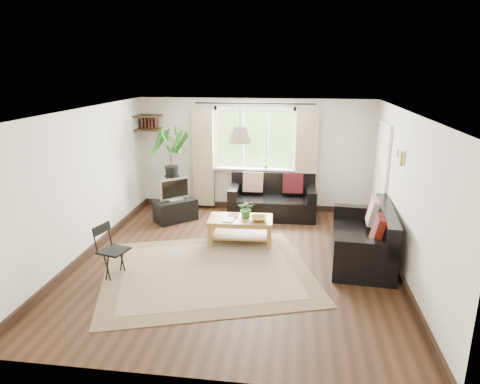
# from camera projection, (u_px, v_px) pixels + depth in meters

# --- Properties ---
(floor) EXTENTS (5.50, 5.50, 0.00)m
(floor) POSITION_uv_depth(u_px,v_px,m) (237.00, 261.00, 6.92)
(floor) COLOR black
(floor) RESTS_ON ground
(ceiling) EXTENTS (5.50, 5.50, 0.00)m
(ceiling) POSITION_uv_depth(u_px,v_px,m) (236.00, 111.00, 6.25)
(ceiling) COLOR white
(ceiling) RESTS_ON floor
(wall_back) EXTENTS (5.00, 0.02, 2.40)m
(wall_back) POSITION_uv_depth(u_px,v_px,m) (255.00, 155.00, 9.20)
(wall_back) COLOR silver
(wall_back) RESTS_ON floor
(wall_front) EXTENTS (5.00, 0.02, 2.40)m
(wall_front) POSITION_uv_depth(u_px,v_px,m) (195.00, 271.00, 3.97)
(wall_front) COLOR silver
(wall_front) RESTS_ON floor
(wall_left) EXTENTS (0.02, 5.50, 2.40)m
(wall_left) POSITION_uv_depth(u_px,v_px,m) (84.00, 184.00, 6.90)
(wall_left) COLOR silver
(wall_left) RESTS_ON floor
(wall_right) EXTENTS (0.02, 5.50, 2.40)m
(wall_right) POSITION_uv_depth(u_px,v_px,m) (405.00, 196.00, 6.26)
(wall_right) COLOR silver
(wall_right) RESTS_ON floor
(rug) EXTENTS (3.77, 3.48, 0.02)m
(rug) POSITION_uv_depth(u_px,v_px,m) (208.00, 271.00, 6.55)
(rug) COLOR #BDB092
(rug) RESTS_ON floor
(window) EXTENTS (2.50, 0.16, 2.16)m
(window) POSITION_uv_depth(u_px,v_px,m) (255.00, 139.00, 9.06)
(window) COLOR white
(window) RESTS_ON wall_back
(door) EXTENTS (0.06, 0.96, 2.06)m
(door) POSITION_uv_depth(u_px,v_px,m) (381.00, 180.00, 7.94)
(door) COLOR silver
(door) RESTS_ON wall_right
(corner_shelf) EXTENTS (0.50, 0.50, 0.34)m
(corner_shelf) POSITION_uv_depth(u_px,v_px,m) (148.00, 123.00, 9.06)
(corner_shelf) COLOR black
(corner_shelf) RESTS_ON wall_back
(pendant_lamp) EXTENTS (0.36, 0.36, 0.54)m
(pendant_lamp) POSITION_uv_depth(u_px,v_px,m) (240.00, 131.00, 6.73)
(pendant_lamp) COLOR beige
(pendant_lamp) RESTS_ON ceiling
(wall_sconce) EXTENTS (0.12, 0.12, 0.28)m
(wall_sconce) POSITION_uv_depth(u_px,v_px,m) (400.00, 156.00, 6.41)
(wall_sconce) COLOR beige
(wall_sconce) RESTS_ON wall_right
(sofa_back) EXTENTS (1.80, 0.93, 0.84)m
(sofa_back) POSITION_uv_depth(u_px,v_px,m) (272.00, 197.00, 8.88)
(sofa_back) COLOR black
(sofa_back) RESTS_ON floor
(sofa_right) EXTENTS (1.87, 1.03, 0.85)m
(sofa_right) POSITION_uv_depth(u_px,v_px,m) (362.00, 235.00, 6.85)
(sofa_right) COLOR black
(sofa_right) RESTS_ON floor
(coffee_table) EXTENTS (1.15, 0.67, 0.46)m
(coffee_table) POSITION_uv_depth(u_px,v_px,m) (241.00, 230.00, 7.60)
(coffee_table) COLOR olive
(coffee_table) RESTS_ON floor
(table_plant) EXTENTS (0.30, 0.26, 0.33)m
(table_plant) POSITION_uv_depth(u_px,v_px,m) (247.00, 209.00, 7.53)
(table_plant) COLOR #326829
(table_plant) RESTS_ON coffee_table
(bowl) EXTENTS (0.36, 0.36, 0.07)m
(bowl) POSITION_uv_depth(u_px,v_px,m) (259.00, 219.00, 7.40)
(bowl) COLOR olive
(bowl) RESTS_ON coffee_table
(book_a) EXTENTS (0.21, 0.26, 0.02)m
(book_a) POSITION_uv_depth(u_px,v_px,m) (224.00, 219.00, 7.45)
(book_a) COLOR white
(book_a) RESTS_ON coffee_table
(book_b) EXTENTS (0.18, 0.24, 0.02)m
(book_b) POSITION_uv_depth(u_px,v_px,m) (229.00, 215.00, 7.66)
(book_b) COLOR brown
(book_b) RESTS_ON coffee_table
(tv_stand) EXTENTS (0.91, 0.88, 0.44)m
(tv_stand) POSITION_uv_depth(u_px,v_px,m) (176.00, 210.00, 8.70)
(tv_stand) COLOR black
(tv_stand) RESTS_ON floor
(tv) EXTENTS (0.60, 0.57, 0.48)m
(tv) POSITION_uv_depth(u_px,v_px,m) (175.00, 189.00, 8.57)
(tv) COLOR #A5A5AA
(tv) RESTS_ON tv_stand
(palm_stand) EXTENTS (0.91, 0.91, 1.84)m
(palm_stand) POSITION_uv_depth(u_px,v_px,m) (172.00, 172.00, 8.92)
(palm_stand) COLOR black
(palm_stand) RESTS_ON floor
(folding_chair) EXTENTS (0.50, 0.50, 0.79)m
(folding_chair) POSITION_uv_depth(u_px,v_px,m) (114.00, 252.00, 6.32)
(folding_chair) COLOR black
(folding_chair) RESTS_ON floor
(sill_plant) EXTENTS (0.14, 0.10, 0.27)m
(sill_plant) POSITION_uv_depth(u_px,v_px,m) (266.00, 163.00, 9.09)
(sill_plant) COLOR #2D6023
(sill_plant) RESTS_ON window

